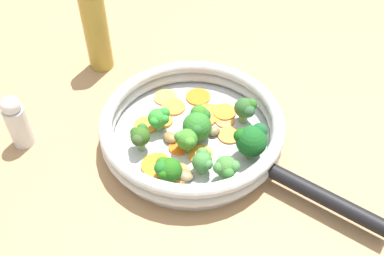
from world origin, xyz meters
The scene contains 34 objects.
ground_plane centered at (0.00, 0.00, 0.00)m, with size 4.00×4.00×0.00m, color #9C7851.
skillet centered at (0.00, 0.00, 0.01)m, with size 0.27×0.27×0.02m, color #B2B5B7.
skillet_rim_wall centered at (0.00, 0.00, 0.04)m, with size 0.29×0.29×0.04m.
skillet_handle centered at (0.03, -0.22, 0.03)m, with size 0.02×0.02×0.18m, color black.
skillet_rivet_left centered at (-0.02, -0.13, 0.02)m, with size 0.01×0.01×0.01m, color #AEB3B5.
skillet_rivet_right centered at (0.05, -0.12, 0.02)m, with size 0.01×0.01×0.01m, color #B0B5B6.
carrot_slice_0 centered at (-0.01, 0.05, 0.02)m, with size 0.03×0.03×0.00m, color orange.
carrot_slice_1 centered at (0.07, 0.05, 0.02)m, with size 0.04×0.04×0.00m, color orange.
carrot_slice_2 centered at (-0.08, -0.01, 0.02)m, with size 0.05×0.05×0.00m, color orange.
carrot_slice_3 centered at (-0.04, 0.07, 0.02)m, with size 0.04×0.04×0.00m, color orange.
carrot_slice_4 centered at (0.03, 0.09, 0.02)m, with size 0.04×0.04×0.00m, color #F0903F.
carrot_slice_5 centered at (-0.04, -0.01, 0.02)m, with size 0.03×0.03×0.00m, color orange.
carrot_slice_6 centered at (-0.02, -0.04, 0.02)m, with size 0.04×0.04×0.00m, color orange.
carrot_slice_7 centered at (0.06, -0.02, 0.02)m, with size 0.03×0.03×0.00m, color #F89042.
carrot_slice_8 centered at (0.02, 0.07, 0.02)m, with size 0.04×0.04×0.00m, color orange.
carrot_slice_9 centered at (-0.07, -0.04, 0.02)m, with size 0.04×0.04×0.01m, color #F9953C.
carrot_slice_10 centered at (0.05, 0.01, 0.02)m, with size 0.05×0.05×0.00m, color orange.
carrot_slice_11 centered at (0.04, 0.01, 0.02)m, with size 0.04×0.04×0.00m, color orange.
carrot_slice_12 centered at (0.04, -0.05, 0.02)m, with size 0.04×0.04×0.00m, color orange.
carrot_slice_13 centered at (0.07, -0.01, 0.02)m, with size 0.04×0.04×0.01m, color orange.
broccoli_floret_0 centered at (0.03, -0.09, 0.05)m, with size 0.05×0.05×0.06m.
broccoli_floret_1 centered at (-0.03, 0.04, 0.04)m, with size 0.04×0.03×0.04m.
broccoli_floret_2 centered at (-0.08, 0.04, 0.04)m, with size 0.04×0.03×0.04m.
broccoli_floret_3 centered at (0.01, -0.01, 0.04)m, with size 0.05×0.05×0.05m.
broccoli_floret_4 centered at (0.08, -0.04, 0.05)m, with size 0.03×0.04×0.05m.
broccoli_floret_5 centered at (-0.03, -0.10, 0.05)m, with size 0.04×0.04×0.05m.
broccoli_floret_6 centered at (-0.03, -0.02, 0.04)m, with size 0.03×0.04×0.04m.
broccoli_floret_7 centered at (-0.09, -0.04, 0.04)m, with size 0.04×0.04×0.04m.
broccoli_floret_8 centered at (-0.04, -0.06, 0.04)m, with size 0.03×0.03×0.04m.
mushroom_piece_0 centered at (0.02, -0.03, 0.02)m, with size 0.02×0.02×0.01m, color olive.
mushroom_piece_1 centered at (-0.03, 0.02, 0.02)m, with size 0.03×0.02×0.01m, color olive.
mushroom_piece_2 centered at (-0.07, -0.05, 0.02)m, with size 0.03×0.02×0.01m, color olive.
salt_shaker centered at (-0.19, 0.19, 0.05)m, with size 0.03×0.03×0.10m.
oil_bottle centered at (0.02, 0.26, 0.09)m, with size 0.05×0.05×0.21m.
Camera 1 is at (-0.35, -0.34, 0.54)m, focal length 42.00 mm.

